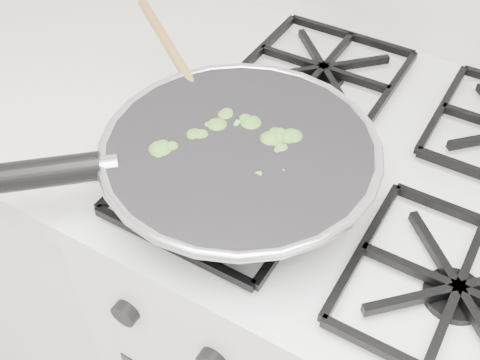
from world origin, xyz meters
The scene contains 3 objects.
stove centered at (0.00, 1.70, 0.46)m, with size 0.60×0.60×0.92m.
counter_left centered at (-0.80, 1.70, 0.45)m, with size 1.00×0.60×0.90m.
skillet centered at (-0.14, 1.56, 0.96)m, with size 0.45×0.42×0.10m.
Camera 1 is at (0.14, 1.11, 1.46)m, focal length 44.55 mm.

